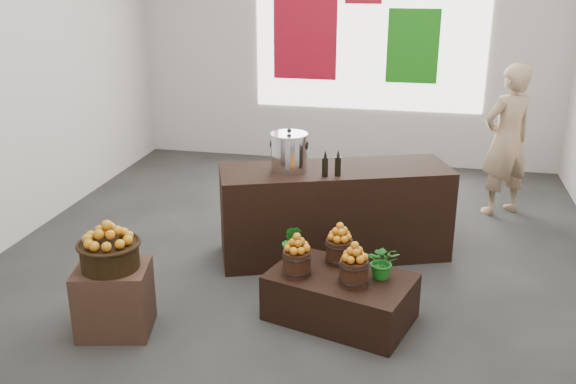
% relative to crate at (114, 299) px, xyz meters
% --- Properties ---
extents(ground, '(7.00, 7.00, 0.00)m').
position_rel_crate_xyz_m(ground, '(1.18, 1.51, -0.28)').
color(ground, '#343532').
rests_on(ground, ground).
extents(back_wall, '(6.00, 0.04, 4.00)m').
position_rel_crate_xyz_m(back_wall, '(1.18, 5.01, 1.72)').
color(back_wall, beige).
rests_on(back_wall, ground).
extents(back_opening, '(3.20, 0.02, 2.40)m').
position_rel_crate_xyz_m(back_opening, '(1.48, 4.99, 1.72)').
color(back_opening, white).
rests_on(back_opening, back_wall).
extents(deco_red_left, '(0.90, 0.04, 1.40)m').
position_rel_crate_xyz_m(deco_red_left, '(0.58, 4.98, 1.62)').
color(deco_red_left, '#A60C21').
rests_on(deco_red_left, back_wall).
extents(deco_green_right, '(0.70, 0.04, 1.00)m').
position_rel_crate_xyz_m(deco_green_right, '(2.08, 4.98, 1.42)').
color(deco_green_right, '#1A7A13').
rests_on(deco_green_right, back_wall).
extents(crate, '(0.65, 0.57, 0.56)m').
position_rel_crate_xyz_m(crate, '(0.00, 0.00, 0.00)').
color(crate, '#523626').
rests_on(crate, ground).
extents(wicker_basket, '(0.45, 0.45, 0.20)m').
position_rel_crate_xyz_m(wicker_basket, '(0.00, 0.00, 0.38)').
color(wicker_basket, black).
rests_on(wicker_basket, crate).
extents(apples_in_basket, '(0.35, 0.35, 0.19)m').
position_rel_crate_xyz_m(apples_in_basket, '(0.00, 0.00, 0.58)').
color(apples_in_basket, '#A40905').
rests_on(apples_in_basket, wicker_basket).
extents(display_table, '(1.29, 1.00, 0.39)m').
position_rel_crate_xyz_m(display_table, '(1.73, 0.56, -0.08)').
color(display_table, black).
rests_on(display_table, ground).
extents(apple_bucket_front_left, '(0.23, 0.23, 0.21)m').
position_rel_crate_xyz_m(apple_bucket_front_left, '(1.37, 0.50, 0.22)').
color(apple_bucket_front_left, '#3B1D10').
rests_on(apple_bucket_front_left, display_table).
extents(apples_in_bucket_front_left, '(0.17, 0.17, 0.15)m').
position_rel_crate_xyz_m(apples_in_bucket_front_left, '(1.37, 0.50, 0.40)').
color(apples_in_bucket_front_left, '#A40905').
rests_on(apples_in_bucket_front_left, apple_bucket_front_left).
extents(apple_bucket_front_right, '(0.23, 0.23, 0.21)m').
position_rel_crate_xyz_m(apple_bucket_front_right, '(1.84, 0.43, 0.22)').
color(apple_bucket_front_right, '#3B1D10').
rests_on(apple_bucket_front_right, display_table).
extents(apples_in_bucket_front_right, '(0.17, 0.17, 0.15)m').
position_rel_crate_xyz_m(apples_in_bucket_front_right, '(1.84, 0.43, 0.40)').
color(apples_in_bucket_front_right, '#A40905').
rests_on(apples_in_bucket_front_right, apple_bucket_front_right).
extents(apple_bucket_rear, '(0.23, 0.23, 0.21)m').
position_rel_crate_xyz_m(apple_bucket_rear, '(1.68, 0.79, 0.22)').
color(apple_bucket_rear, '#3B1D10').
rests_on(apple_bucket_rear, display_table).
extents(apples_in_bucket_rear, '(0.17, 0.17, 0.15)m').
position_rel_crate_xyz_m(apples_in_bucket_rear, '(1.68, 0.79, 0.40)').
color(apples_in_bucket_rear, '#A40905').
rests_on(apples_in_bucket_rear, apple_bucket_rear).
extents(herb_garnish_right, '(0.27, 0.23, 0.29)m').
position_rel_crate_xyz_m(herb_garnish_right, '(2.05, 0.59, 0.26)').
color(herb_garnish_right, '#166C19').
rests_on(herb_garnish_right, display_table).
extents(herb_garnish_left, '(0.19, 0.16, 0.30)m').
position_rel_crate_xyz_m(herb_garnish_left, '(1.26, 0.80, 0.27)').
color(herb_garnish_left, '#166C19').
rests_on(herb_garnish_left, display_table).
extents(counter, '(2.34, 1.44, 0.91)m').
position_rel_crate_xyz_m(counter, '(1.50, 1.78, 0.18)').
color(counter, black).
rests_on(counter, ground).
extents(stock_pot_left, '(0.34, 0.34, 0.34)m').
position_rel_crate_xyz_m(stock_pot_left, '(1.07, 1.62, 0.80)').
color(stock_pot_left, silver).
rests_on(stock_pot_left, counter).
extents(oil_cruets, '(0.17, 0.11, 0.25)m').
position_rel_crate_xyz_m(oil_cruets, '(1.57, 1.57, 0.76)').
color(oil_cruets, black).
rests_on(oil_cruets, counter).
extents(shopper, '(0.77, 0.71, 1.75)m').
position_rel_crate_xyz_m(shopper, '(3.23, 3.32, 0.60)').
color(shopper, tan).
rests_on(shopper, ground).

